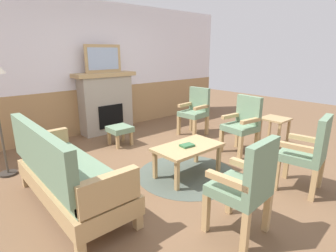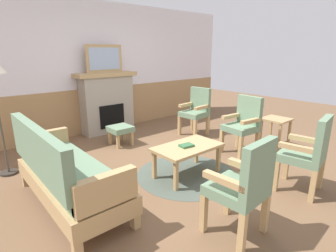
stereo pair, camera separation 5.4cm
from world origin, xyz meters
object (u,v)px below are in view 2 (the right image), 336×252
at_px(framed_picture, 104,59).
at_px(side_table, 276,125).
at_px(armchair_front_center, 244,184).
at_px(book_on_table, 186,146).
at_px(armchair_near_fireplace, 244,122).
at_px(coffee_table, 187,149).
at_px(armchair_front_left, 309,151).
at_px(fireplace, 107,102).
at_px(couch, 66,173).
at_px(footstool, 120,130).
at_px(armchair_by_window_left, 196,109).

distance_m(framed_picture, side_table, 3.59).
xyz_separation_m(armchair_front_center, side_table, (2.52, 1.00, -0.10)).
xyz_separation_m(framed_picture, side_table, (1.80, -2.89, -1.13)).
height_order(book_on_table, armchair_near_fireplace, armchair_near_fireplace).
bearing_deg(coffee_table, armchair_front_left, -58.57).
bearing_deg(fireplace, couch, -127.59).
xyz_separation_m(armchair_near_fireplace, armchair_front_left, (-0.55, -1.29, 0.00)).
xyz_separation_m(fireplace, footstool, (-0.25, -0.92, -0.37)).
height_order(couch, armchair_by_window_left, same).
relative_size(couch, footstool, 4.50).
relative_size(fireplace, armchair_by_window_left, 1.33).
height_order(fireplace, framed_picture, framed_picture).
relative_size(armchair_near_fireplace, armchair_front_center, 1.00).
bearing_deg(book_on_table, armchair_near_fireplace, 0.48).
bearing_deg(armchair_front_center, armchair_near_fireplace, 33.78).
height_order(fireplace, book_on_table, fireplace).
bearing_deg(couch, fireplace, 52.41).
bearing_deg(armchair_by_window_left, coffee_table, -140.19).
distance_m(footstool, armchair_by_window_left, 1.64).
distance_m(framed_picture, footstool, 1.59).
bearing_deg(armchair_by_window_left, armchair_front_left, -105.80).
height_order(framed_picture, book_on_table, framed_picture).
distance_m(fireplace, framed_picture, 0.91).
bearing_deg(coffee_table, armchair_by_window_left, 39.81).
distance_m(coffee_table, book_on_table, 0.08).
xyz_separation_m(framed_picture, coffee_table, (-0.20, -2.64, -1.17)).
distance_m(coffee_table, side_table, 2.01).
bearing_deg(armchair_by_window_left, fireplace, 133.30).
relative_size(fireplace, armchair_front_left, 1.33).
xyz_separation_m(couch, armchair_by_window_left, (3.08, 0.92, 0.14)).
distance_m(fireplace, side_table, 3.41).
xyz_separation_m(book_on_table, armchair_by_window_left, (1.54, 1.27, 0.08)).
relative_size(coffee_table, armchair_front_center, 0.98).
xyz_separation_m(fireplace, side_table, (1.80, -2.89, -0.22)).
xyz_separation_m(book_on_table, side_table, (2.03, -0.23, -0.02)).
bearing_deg(footstool, armchair_front_center, -99.07).
distance_m(fireplace, armchair_near_fireplace, 2.88).
xyz_separation_m(couch, coffee_table, (1.57, -0.34, -0.01)).
bearing_deg(framed_picture, couch, -127.59).
bearing_deg(armchair_near_fireplace, framed_picture, 113.34).
bearing_deg(footstool, armchair_by_window_left, -16.58).
distance_m(couch, armchair_by_window_left, 3.22).
distance_m(coffee_table, armchair_front_left, 1.52).
relative_size(footstool, armchair_near_fireplace, 0.41).
height_order(couch, armchair_front_left, same).
distance_m(armchair_by_window_left, armchair_front_left, 2.64).
bearing_deg(armchair_near_fireplace, fireplace, 113.34).
distance_m(armchair_front_center, side_table, 2.71).
bearing_deg(book_on_table, armchair_by_window_left, 39.47).
bearing_deg(armchair_near_fireplace, side_table, -20.56).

